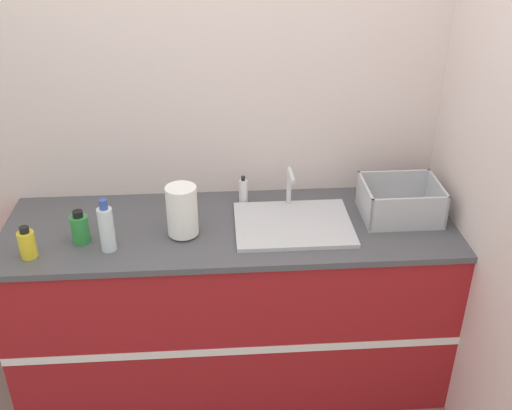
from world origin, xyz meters
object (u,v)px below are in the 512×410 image
(bottle_green, at_px, (80,228))
(dish_rack, at_px, (400,204))
(sink, at_px, (293,223))
(paper_towel_roll, at_px, (182,211))
(soap_dispenser, at_px, (243,191))
(bottle_yellow, at_px, (27,244))
(bottle_clear, at_px, (107,228))

(bottle_green, bearing_deg, dish_rack, 5.03)
(sink, relative_size, bottle_green, 3.48)
(paper_towel_roll, height_order, soap_dispenser, paper_towel_roll)
(sink, relative_size, dish_rack, 1.50)
(bottle_yellow, bearing_deg, soap_dispenser, 23.90)
(dish_rack, bearing_deg, soap_dispenser, 166.31)
(sink, height_order, dish_rack, sink)
(dish_rack, bearing_deg, bottle_green, -174.97)
(paper_towel_roll, distance_m, soap_dispenser, 0.41)
(bottle_yellow, xyz_separation_m, bottle_clear, (0.33, 0.03, 0.04))
(dish_rack, relative_size, bottle_yellow, 2.45)
(bottle_clear, bearing_deg, bottle_green, 150.49)
(sink, height_order, paper_towel_roll, paper_towel_roll)
(bottle_green, distance_m, soap_dispenser, 0.80)
(bottle_clear, bearing_deg, soap_dispenser, 32.31)
(sink, xyz_separation_m, paper_towel_roll, (-0.51, -0.05, 0.11))
(bottle_yellow, height_order, bottle_clear, bottle_clear)
(dish_rack, relative_size, soap_dispenser, 2.45)
(bottle_yellow, height_order, bottle_green, bottle_green)
(bottle_yellow, bearing_deg, paper_towel_roll, 11.51)
(paper_towel_roll, distance_m, bottle_yellow, 0.67)
(dish_rack, distance_m, soap_dispenser, 0.76)
(paper_towel_roll, bearing_deg, bottle_yellow, -168.49)
(bottle_yellow, xyz_separation_m, soap_dispenser, (0.94, 0.42, 0.00))
(sink, bearing_deg, paper_towel_roll, -174.80)
(bottle_clear, bearing_deg, bottle_yellow, -174.38)
(paper_towel_roll, distance_m, bottle_green, 0.46)
(dish_rack, xyz_separation_m, bottle_green, (-1.48, -0.13, 0.01))
(bottle_yellow, bearing_deg, sink, 8.78)
(soap_dispenser, bearing_deg, bottle_clear, -147.69)
(sink, xyz_separation_m, soap_dispenser, (-0.22, 0.24, 0.05))
(sink, relative_size, bottle_clear, 2.19)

